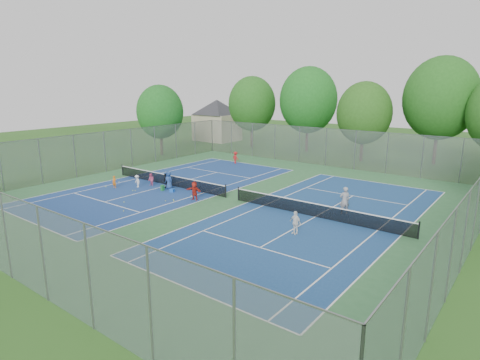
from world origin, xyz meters
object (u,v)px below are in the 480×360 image
(net_right, at_px, (316,210))
(ball_hopper, at_px, (162,188))
(net_left, at_px, (168,180))
(ball_crate, at_px, (172,191))
(instructor, at_px, (345,201))

(net_right, distance_m, ball_hopper, 13.13)
(net_left, bearing_deg, ball_crate, -35.84)
(net_right, xyz_separation_m, instructor, (1.22, 1.76, 0.49))
(net_right, distance_m, instructor, 2.19)
(ball_crate, xyz_separation_m, ball_hopper, (-0.95, -0.18, 0.10))
(net_right, distance_m, ball_crate, 12.17)
(instructor, bearing_deg, ball_hopper, -31.80)
(net_left, bearing_deg, ball_hopper, -58.30)
(ball_crate, xyz_separation_m, instructor, (13.30, 3.14, 0.81))
(net_left, xyz_separation_m, instructor, (15.22, 1.76, 0.49))
(net_left, distance_m, net_right, 14.00)
(instructor, bearing_deg, net_right, 10.31)
(net_right, height_order, ball_hopper, net_right)
(net_left, height_order, instructor, instructor)
(net_right, bearing_deg, ball_hopper, -173.16)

